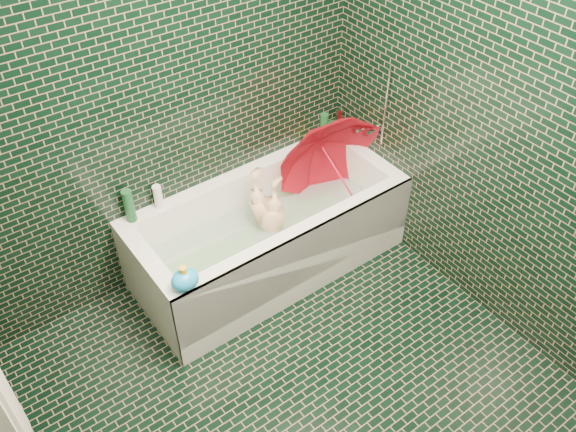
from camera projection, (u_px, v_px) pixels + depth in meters
floor at (311, 413)px, 3.22m from camera, size 2.80×2.80×0.00m
wall_back at (154, 95)px, 3.22m from camera, size 2.80×0.00×2.80m
wall_right at (528, 133)px, 2.96m from camera, size 0.00×2.80×2.80m
bathtub at (270, 242)px, 3.88m from camera, size 1.70×0.75×0.55m
bath_mat at (269, 246)px, 3.93m from camera, size 1.35×0.47×0.01m
water at (268, 230)px, 3.83m from camera, size 1.48×0.53×0.00m
faucet at (372, 125)px, 3.87m from camera, size 0.18×0.19×0.55m
child at (270, 225)px, 3.85m from camera, size 0.86×0.50×0.22m
umbrella at (338, 172)px, 3.86m from camera, size 0.92×0.96×0.87m
soap_bottle_a at (327, 136)px, 4.16m from camera, size 0.10×0.11×0.25m
soap_bottle_b at (334, 130)px, 4.22m from camera, size 0.10×0.10×0.18m
soap_bottle_c at (336, 133)px, 4.20m from camera, size 0.15×0.15×0.17m
bottle_right_tall at (324, 127)px, 4.07m from camera, size 0.06×0.06×0.20m
bottle_right_pump at (339, 121)px, 4.13m from camera, size 0.06×0.06×0.20m
bottle_left_tall at (129, 206)px, 3.46m from camera, size 0.06×0.06×0.21m
bottle_left_short at (158, 197)px, 3.57m from camera, size 0.07×0.07×0.15m
rubber_duck at (310, 137)px, 4.09m from camera, size 0.12×0.09×0.09m
bath_toy at (185, 280)px, 3.10m from camera, size 0.19×0.17×0.15m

